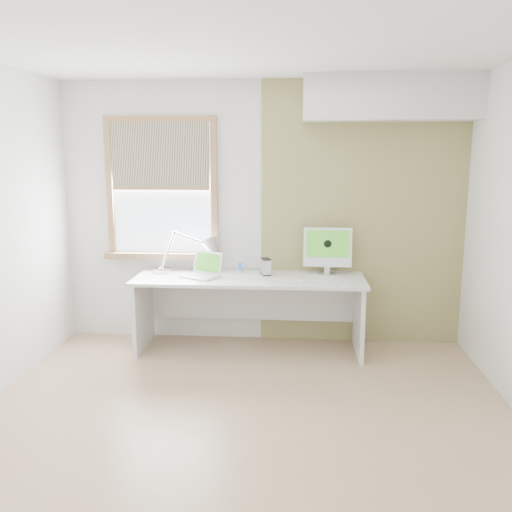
# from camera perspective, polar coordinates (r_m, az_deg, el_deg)

# --- Properties ---
(room) EXTENTS (4.04, 3.54, 2.64)m
(room) POSITION_cam_1_polar(r_m,az_deg,el_deg) (3.68, -1.24, 1.56)
(room) COLOR tan
(room) RESTS_ON ground
(accent_wall) EXTENTS (2.00, 0.02, 2.60)m
(accent_wall) POSITION_cam_1_polar(r_m,az_deg,el_deg) (5.43, 11.18, 4.32)
(accent_wall) COLOR #9D995B
(accent_wall) RESTS_ON room
(soffit) EXTENTS (1.60, 0.40, 0.42)m
(soffit) POSITION_cam_1_polar(r_m,az_deg,el_deg) (5.28, 14.09, 15.99)
(soffit) COLOR white
(soffit) RESTS_ON room
(window) EXTENTS (1.20, 0.14, 1.42)m
(window) POSITION_cam_1_polar(r_m,az_deg,el_deg) (5.51, -9.96, 7.01)
(window) COLOR #9E6E48
(window) RESTS_ON room
(desk) EXTENTS (2.20, 0.70, 0.73)m
(desk) POSITION_cam_1_polar(r_m,az_deg,el_deg) (5.26, -0.65, -4.18)
(desk) COLOR silver
(desk) RESTS_ON room
(desk_lamp) EXTENTS (0.75, 0.35, 0.42)m
(desk_lamp) POSITION_cam_1_polar(r_m,az_deg,el_deg) (5.38, -5.71, 0.62)
(desk_lamp) COLOR silver
(desk_lamp) RESTS_ON desk
(laptop) EXTENTS (0.42, 0.40, 0.23)m
(laptop) POSITION_cam_1_polar(r_m,az_deg,el_deg) (5.19, -5.58, -1.54)
(laptop) COLOR silver
(laptop) RESTS_ON desk
(phone_dock) EXTENTS (0.07, 0.07, 0.12)m
(phone_dock) POSITION_cam_1_polar(r_m,az_deg,el_deg) (5.34, -1.68, -1.43)
(phone_dock) COLOR silver
(phone_dock) RESTS_ON desk
(external_drive) EXTENTS (0.11, 0.14, 0.16)m
(external_drive) POSITION_cam_1_polar(r_m,az_deg,el_deg) (5.24, 1.04, -1.13)
(external_drive) COLOR silver
(external_drive) RESTS_ON desk
(imac) EXTENTS (0.47, 0.16, 0.46)m
(imac) POSITION_cam_1_polar(r_m,az_deg,el_deg) (5.28, 7.58, 0.83)
(imac) COLOR silver
(imac) RESTS_ON desk
(keyboard) EXTENTS (0.40, 0.12, 0.02)m
(keyboard) POSITION_cam_1_polar(r_m,az_deg,el_deg) (4.96, 6.91, -2.73)
(keyboard) COLOR white
(keyboard) RESTS_ON desk
(mouse) EXTENTS (0.06, 0.10, 0.03)m
(mouse) POSITION_cam_1_polar(r_m,az_deg,el_deg) (4.97, 4.86, -2.60)
(mouse) COLOR white
(mouse) RESTS_ON desk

